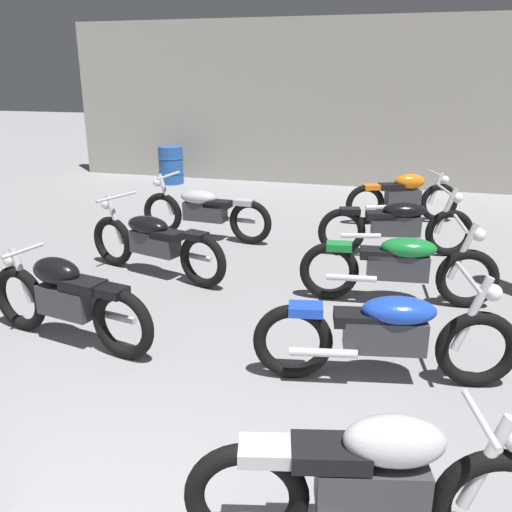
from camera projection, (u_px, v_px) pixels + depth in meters
name	position (u px, v px, depth m)	size (l,w,h in m)	color
back_wall	(343.00, 104.00, 12.07)	(12.88, 0.24, 3.60)	#9E998E
motorcycle_left_row_1	(67.00, 298.00, 5.14)	(1.95, 0.58, 0.88)	black
motorcycle_left_row_2	(154.00, 241.00, 6.88)	(2.11, 0.86, 0.97)	black
motorcycle_left_row_3	(204.00, 210.00, 8.42)	(2.17, 0.68, 0.97)	black
motorcycle_right_row_0	(373.00, 482.00, 2.84)	(1.94, 0.68, 0.88)	black
motorcycle_right_row_1	(386.00, 333.00, 4.48)	(2.15, 0.76, 0.97)	black
motorcycle_right_row_2	(399.00, 265.00, 6.05)	(2.17, 0.68, 0.97)	black
motorcycle_right_row_3	(397.00, 224.00, 7.66)	(2.14, 0.81, 0.97)	black
motorcycle_right_row_4	(403.00, 197.00, 9.32)	(1.88, 0.82, 0.88)	black
oil_drum	(171.00, 165.00, 12.66)	(0.59, 0.59, 0.85)	#23519E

